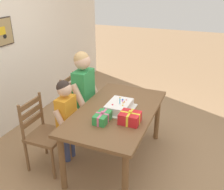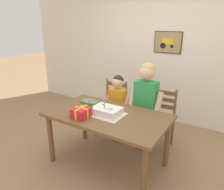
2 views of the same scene
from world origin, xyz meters
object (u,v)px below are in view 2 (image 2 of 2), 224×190
at_px(birthday_cake, 107,111).
at_px(child_older, 146,99).
at_px(child_younger, 117,102).
at_px(dining_table, 107,121).
at_px(gift_box_red_large, 81,112).
at_px(chair_right, 159,119).
at_px(chair_left, 112,108).
at_px(gift_box_beside_cake, 90,104).

relative_size(birthday_cake, child_older, 0.33).
bearing_deg(child_older, child_younger, 179.94).
height_order(birthday_cake, child_younger, child_younger).
bearing_deg(birthday_cake, dining_table, 101.80).
bearing_deg(child_older, gift_box_red_large, -120.84).
height_order(dining_table, chair_right, chair_right).
relative_size(gift_box_red_large, chair_right, 0.24).
height_order(dining_table, chair_left, chair_left).
relative_size(chair_left, child_younger, 0.83).
distance_m(gift_box_red_large, child_older, 0.97).
distance_m(gift_box_beside_cake, chair_right, 1.11).
height_order(chair_right, child_older, child_older).
bearing_deg(child_younger, dining_table, -71.33).
bearing_deg(birthday_cake, gift_box_red_large, -137.13).
xyz_separation_m(gift_box_red_large, child_older, (0.50, 0.84, 0.01)).
bearing_deg(gift_box_red_large, dining_table, 47.07).
bearing_deg(chair_left, child_older, -15.99).
distance_m(birthday_cake, gift_box_red_large, 0.32).
xyz_separation_m(birthday_cake, chair_right, (0.42, 0.82, -0.33)).
bearing_deg(chair_left, chair_right, -0.00).
bearing_deg(child_older, dining_table, -114.71).
relative_size(chair_right, child_younger, 0.83).
bearing_deg(chair_left, gift_box_beside_cake, -82.00).
bearing_deg(gift_box_beside_cake, child_older, 42.59).
distance_m(dining_table, gift_box_beside_cake, 0.36).
relative_size(gift_box_beside_cake, child_younger, 0.22).
bearing_deg(child_younger, chair_left, 138.57).
distance_m(chair_left, chair_right, 0.85).
height_order(birthday_cake, gift_box_red_large, birthday_cake).
bearing_deg(gift_box_red_large, gift_box_beside_cake, 108.18).
bearing_deg(dining_table, gift_box_beside_cake, 171.85).
bearing_deg(gift_box_beside_cake, chair_right, 45.03).
distance_m(dining_table, chair_left, 0.92).
bearing_deg(child_younger, chair_right, 17.74).
relative_size(birthday_cake, child_younger, 0.39).
relative_size(gift_box_red_large, chair_left, 0.24).
xyz_separation_m(birthday_cake, chair_left, (-0.43, 0.82, -0.33)).
height_order(dining_table, gift_box_red_large, gift_box_red_large).
height_order(birthday_cake, chair_right, birthday_cake).
bearing_deg(birthday_cake, gift_box_beside_cake, 167.28).
xyz_separation_m(dining_table, child_older, (0.27, 0.59, 0.17)).
distance_m(chair_right, child_older, 0.43).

